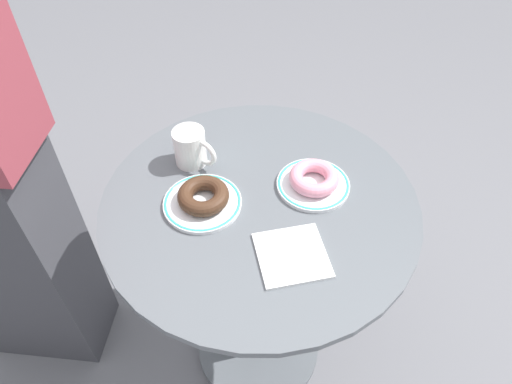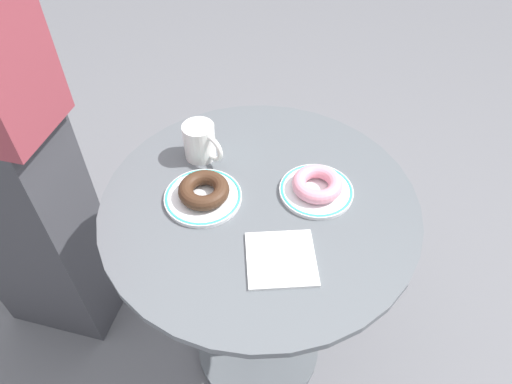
% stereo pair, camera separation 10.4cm
% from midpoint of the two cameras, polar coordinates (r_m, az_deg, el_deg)
% --- Properties ---
extents(ground_plane, '(7.00, 7.00, 0.02)m').
position_cam_midpoint_polar(ground_plane, '(1.71, 2.13, -18.65)').
color(ground_plane, slate).
extents(cafe_table, '(0.73, 0.73, 0.75)m').
position_cam_midpoint_polar(cafe_table, '(1.26, 2.77, -8.86)').
color(cafe_table, '#565B60').
rests_on(cafe_table, ground).
extents(plate_left, '(0.18, 0.18, 0.01)m').
position_cam_midpoint_polar(plate_left, '(1.07, -3.72, -0.88)').
color(plate_left, white).
rests_on(plate_left, cafe_table).
extents(plate_right, '(0.17, 0.17, 0.01)m').
position_cam_midpoint_polar(plate_right, '(1.10, 10.06, 0.03)').
color(plate_right, white).
rests_on(plate_right, cafe_table).
extents(donut_chocolate, '(0.15, 0.15, 0.03)m').
position_cam_midpoint_polar(donut_chocolate, '(1.05, -3.58, -0.05)').
color(donut_chocolate, '#422819').
rests_on(donut_chocolate, plate_left).
extents(donut_pink_frosted, '(0.15, 0.15, 0.03)m').
position_cam_midpoint_polar(donut_pink_frosted, '(1.08, 10.21, 0.82)').
color(donut_pink_frosted, pink).
rests_on(donut_pink_frosted, plate_right).
extents(paper_napkin, '(0.16, 0.15, 0.01)m').
position_cam_midpoint_polar(paper_napkin, '(0.97, 6.18, -8.26)').
color(paper_napkin, white).
rests_on(paper_napkin, cafe_table).
extents(coffee_mug, '(0.10, 0.10, 0.09)m').
position_cam_midpoint_polar(coffee_mug, '(1.14, -4.16, 5.98)').
color(coffee_mug, white).
rests_on(coffee_mug, cafe_table).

